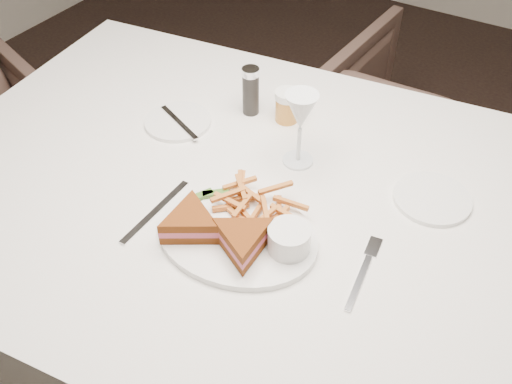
{
  "coord_description": "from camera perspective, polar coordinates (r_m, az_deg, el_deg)",
  "views": [
    {
      "loc": [
        0.22,
        -0.88,
        1.57
      ],
      "look_at": [
        -0.21,
        -0.18,
        0.8
      ],
      "focal_mm": 40.0,
      "sensor_mm": 36.0,
      "label": 1
    }
  ],
  "objects": [
    {
      "name": "table_setting",
      "position": [
        1.14,
        0.11,
        -0.15
      ],
      "size": [
        0.77,
        0.56,
        0.18
      ],
      "color": "white",
      "rests_on": "table"
    },
    {
      "name": "chair_far",
      "position": [
        2.15,
        16.78,
        6.22
      ],
      "size": [
        0.69,
        0.66,
        0.68
      ],
      "primitive_type": "imported",
      "rotation": [
        0.0,
        0.0,
        3.08
      ],
      "color": "#48342C",
      "rests_on": "ground"
    },
    {
      "name": "ground",
      "position": [
        1.81,
        9.1,
        -17.84
      ],
      "size": [
        5.0,
        5.0,
        0.0
      ],
      "primitive_type": "plane",
      "color": "black",
      "rests_on": "ground"
    },
    {
      "name": "table",
      "position": [
        1.47,
        1.03,
        -10.97
      ],
      "size": [
        1.66,
        1.21,
        0.75
      ],
      "primitive_type": "cube",
      "rotation": [
        0.0,
        0.0,
        0.12
      ],
      "color": "silver",
      "rests_on": "ground"
    }
  ]
}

